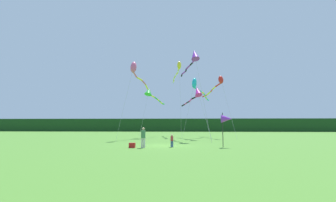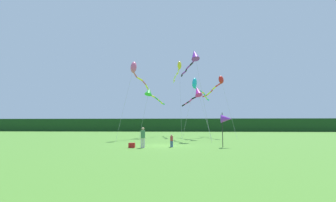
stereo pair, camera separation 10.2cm
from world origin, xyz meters
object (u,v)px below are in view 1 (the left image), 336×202
cooler_box (132,145)px  kite_purple (194,57)px  banner_flag_pole (226,119)px  kite_red (218,84)px  kite_green (150,93)px  person_adult (143,136)px  person_child (172,140)px  kite_magenta (196,93)px  kite_cyan (196,86)px  kite_yellow (178,69)px  kite_rainbow (135,71)px

cooler_box → kite_purple: bearing=61.9°
banner_flag_pole → kite_red: bearing=84.2°
cooler_box → kite_green: 16.84m
person_adult → kite_green: bearing=95.8°
person_child → kite_magenta: (2.82, 12.16, 5.64)m
person_adult → kite_cyan: bearing=71.0°
cooler_box → kite_yellow: bearing=79.9°
kite_purple → kite_green: bearing=141.8°
kite_cyan → kite_green: 6.98m
kite_cyan → banner_flag_pole: bearing=-83.1°
kite_yellow → kite_red: bearing=-22.5°
kite_cyan → kite_purple: (-0.59, -4.95, 3.00)m
kite_rainbow → kite_red: bearing=24.2°
person_adult → cooler_box: (-0.91, -0.05, -0.74)m
kite_magenta → kite_rainbow: bearing=-171.8°
person_child → kite_yellow: bearing=89.3°
kite_red → kite_rainbow: size_ratio=0.97×
person_adult → banner_flag_pole: (7.06, 1.18, 1.45)m
person_child → kite_magenta: size_ratio=0.13×
kite_rainbow → kite_yellow: bearing=54.2°
kite_red → kite_yellow: size_ratio=0.87×
cooler_box → banner_flag_pole: 8.35m
person_adult → kite_magenta: bearing=68.1°
banner_flag_pole → kite_magenta: size_ratio=0.35×
banner_flag_pole → kite_rainbow: 16.11m
kite_purple → kite_red: bearing=58.7°
kite_magenta → kite_green: 7.24m
kite_rainbow → banner_flag_pole: bearing=-46.1°
banner_flag_pole → kite_green: 17.25m
kite_yellow → kite_cyan: size_ratio=1.24×
kite_rainbow → kite_green: bearing=68.6°
banner_flag_pole → kite_rainbow: size_ratio=0.27×
kite_yellow → kite_green: size_ratio=1.54×
cooler_box → kite_green: (-0.67, 15.55, 6.43)m
person_adult → kite_purple: kite_purple is taller
kite_magenta → kite_green: (-6.75, 2.61, 0.39)m
person_adult → kite_cyan: 17.69m
person_child → kite_cyan: 16.60m
kite_purple → kite_green: 8.98m
kite_red → kite_purple: kite_purple is taller
kite_rainbow → person_child: bearing=-63.7°
person_adult → kite_cyan: kite_cyan is taller
kite_yellow → cooler_box: bearing=-100.1°
kite_cyan → kite_rainbow: 9.34m
person_child → kite_purple: (2.40, 9.80, 10.02)m
person_child → banner_flag_pole: size_ratio=0.37×
kite_magenta → kite_purple: 5.00m
kite_rainbow → person_adult: bearing=-75.3°
person_child → kite_yellow: (0.22, 18.80, 10.59)m
banner_flag_pole → person_child: bearing=-174.6°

